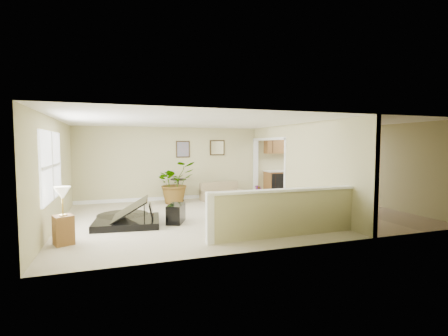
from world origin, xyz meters
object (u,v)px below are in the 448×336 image
object	(u,v)px
loveseat	(223,191)
palm_plant	(175,183)
lamp_stand	(63,220)
accent_table	(178,187)
piano	(125,200)
small_plant	(258,194)
piano_bench	(176,213)

from	to	relation	value
loveseat	palm_plant	world-z (taller)	palm_plant
palm_plant	lamp_stand	world-z (taller)	palm_plant
loveseat	accent_table	size ratio (longest dim) A/B	2.03
accent_table	lamp_stand	size ratio (longest dim) A/B	0.68
piano	loveseat	distance (m)	4.09
accent_table	lamp_stand	distance (m)	5.05
palm_plant	accent_table	bearing A→B (deg)	64.08
loveseat	accent_table	world-z (taller)	loveseat
piano	lamp_stand	bearing A→B (deg)	-124.97
piano	palm_plant	size ratio (longest dim) A/B	1.29
loveseat	palm_plant	size ratio (longest dim) A/B	1.05
loveseat	piano	bearing A→B (deg)	-151.94
piano	loveseat	world-z (taller)	piano
loveseat	small_plant	distance (m)	1.22
accent_table	palm_plant	size ratio (longest dim) A/B	0.51
piano	small_plant	xyz separation A→B (m)	(4.44, 2.11, -0.37)
loveseat	accent_table	bearing A→B (deg)	158.70
piano_bench	lamp_stand	distance (m)	2.58
accent_table	lamp_stand	world-z (taller)	lamp_stand
piano	loveseat	size ratio (longest dim) A/B	1.23
piano_bench	lamp_stand	size ratio (longest dim) A/B	0.61
palm_plant	small_plant	distance (m)	2.86
piano	piano_bench	xyz separation A→B (m)	(1.18, -0.24, -0.36)
piano	lamp_stand	distance (m)	1.75
piano_bench	accent_table	size ratio (longest dim) A/B	0.89
small_plant	piano_bench	bearing A→B (deg)	-144.23
accent_table	palm_plant	distance (m)	0.43
piano_bench	small_plant	distance (m)	4.02
lamp_stand	loveseat	bearing A→B (deg)	40.27
small_plant	lamp_stand	distance (m)	6.57
loveseat	accent_table	distance (m)	1.51
piano_bench	palm_plant	size ratio (longest dim) A/B	0.46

